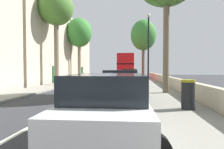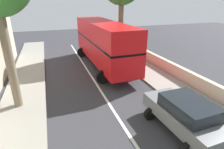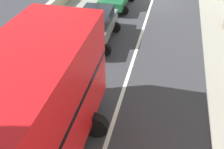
# 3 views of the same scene
# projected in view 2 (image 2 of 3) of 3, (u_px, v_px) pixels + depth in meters

# --- Properties ---
(double_decker_bus) EXTENTS (3.73, 11.04, 4.06)m
(double_decker_bus) POSITION_uv_depth(u_px,v_px,m) (103.00, 41.00, 16.79)
(double_decker_bus) COLOR red
(double_decker_bus) RESTS_ON ground
(parked_car_grey_right_2) EXTENTS (2.60, 4.38, 1.74)m
(parked_car_grey_right_2) POSITION_uv_depth(u_px,v_px,m) (185.00, 114.00, 8.52)
(parked_car_grey_right_2) COLOR slate
(parked_car_grey_right_2) RESTS_ON ground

